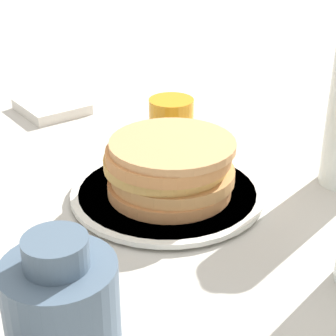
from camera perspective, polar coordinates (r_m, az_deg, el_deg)
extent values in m
plane|color=#BCB7AD|center=(0.79, 0.68, -3.67)|extent=(4.00, 4.00, 0.00)
cylinder|color=silver|center=(0.81, 0.00, -2.60)|extent=(0.25, 0.25, 0.01)
cylinder|color=silver|center=(0.81, 0.00, -2.45)|extent=(0.28, 0.28, 0.01)
cylinder|color=#BE7944|center=(0.79, 0.17, -1.89)|extent=(0.17, 0.17, 0.02)
cylinder|color=tan|center=(0.79, 0.48, -0.63)|extent=(0.17, 0.17, 0.02)
cylinder|color=tan|center=(0.79, -0.50, 0.54)|extent=(0.17, 0.17, 0.02)
cylinder|color=#C9844B|center=(0.77, 0.18, 1.43)|extent=(0.17, 0.17, 0.02)
cylinder|color=tan|center=(0.77, 0.45, 2.38)|extent=(0.17, 0.17, 0.01)
cylinder|color=orange|center=(0.99, 0.33, 5.02)|extent=(0.08, 0.08, 0.07)
cylinder|color=#4C6075|center=(0.54, -10.70, -14.01)|extent=(0.11, 0.11, 0.10)
cylinder|color=#4C6075|center=(0.50, -11.32, -8.40)|extent=(0.06, 0.06, 0.03)
cube|color=white|center=(1.14, -11.72, 6.13)|extent=(0.13, 0.14, 0.02)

